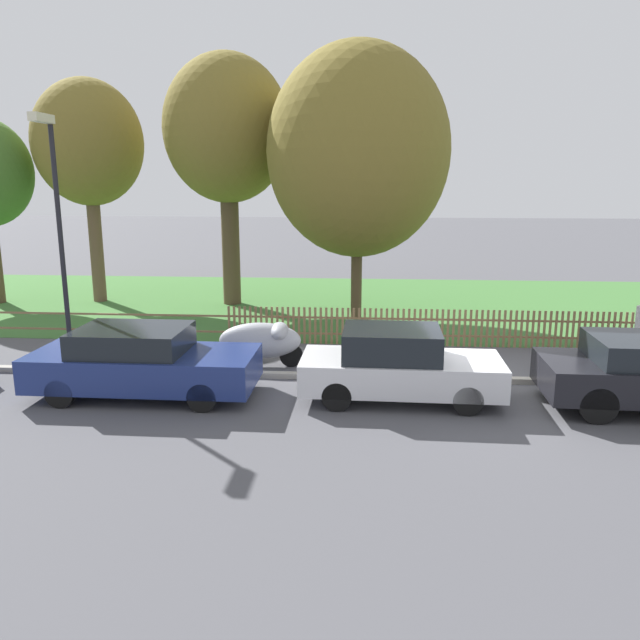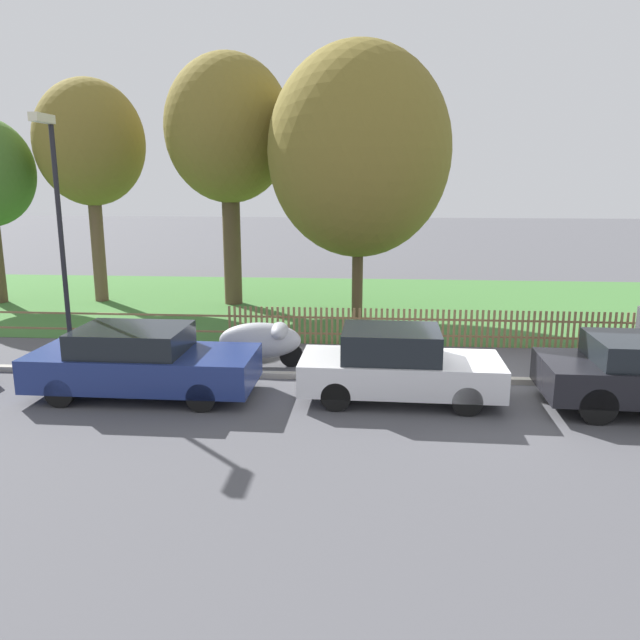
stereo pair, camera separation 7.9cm
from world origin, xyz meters
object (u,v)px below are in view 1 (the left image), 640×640
parked_car_navy_estate (398,365)px  tree_mid_park (227,131)px  street_lamp (56,214)px  tree_far_left (358,152)px  tree_behind_motorcycle (88,144)px  parked_car_black_saloon (142,362)px  covered_motorcycle (262,340)px

parked_car_navy_estate → tree_mid_park: 11.98m
tree_mid_park → street_lamp: (-2.10, -7.94, -2.31)m
parked_car_navy_estate → street_lamp: size_ratio=0.70×
parked_car_navy_estate → tree_far_left: tree_far_left is taller
street_lamp → tree_mid_park: bearing=75.2°
tree_behind_motorcycle → tree_mid_park: 4.86m
parked_car_black_saloon → street_lamp: size_ratio=0.80×
tree_far_left → street_lamp: 8.87m
tree_mid_park → tree_far_left: 4.90m
tree_mid_park → street_lamp: tree_mid_park is taller
covered_motorcycle → tree_far_left: size_ratio=0.24×
tree_behind_motorcycle → tree_mid_park: tree_mid_park is taller
parked_car_navy_estate → covered_motorcycle: parked_car_navy_estate is taller
parked_car_black_saloon → parked_car_navy_estate: size_ratio=1.14×
tree_behind_motorcycle → street_lamp: size_ratio=1.36×
tree_behind_motorcycle → street_lamp: bearing=-71.2°
parked_car_black_saloon → covered_motorcycle: parked_car_black_saloon is taller
tree_far_left → parked_car_black_saloon: bearing=-119.1°
street_lamp → parked_car_navy_estate: bearing=-11.2°
parked_car_navy_estate → covered_motorcycle: size_ratio=1.99×
parked_car_navy_estate → tree_behind_motorcycle: size_ratio=0.52×
covered_motorcycle → street_lamp: (-4.40, -0.53, 2.90)m
tree_far_left → street_lamp: size_ratio=1.47×
covered_motorcycle → street_lamp: bearing=-176.8°
parked_car_navy_estate → tree_behind_motorcycle: (-10.18, 9.54, 4.74)m
parked_car_black_saloon → tree_behind_motorcycle: tree_behind_motorcycle is taller
parked_car_navy_estate → street_lamp: 8.09m
parked_car_navy_estate → street_lamp: (-7.43, 1.48, 2.83)m
tree_far_left → parked_car_navy_estate: bearing=-82.6°
parked_car_navy_estate → tree_far_left: 8.60m
parked_car_black_saloon → tree_behind_motorcycle: 11.91m
street_lamp → tree_far_left: bearing=42.2°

